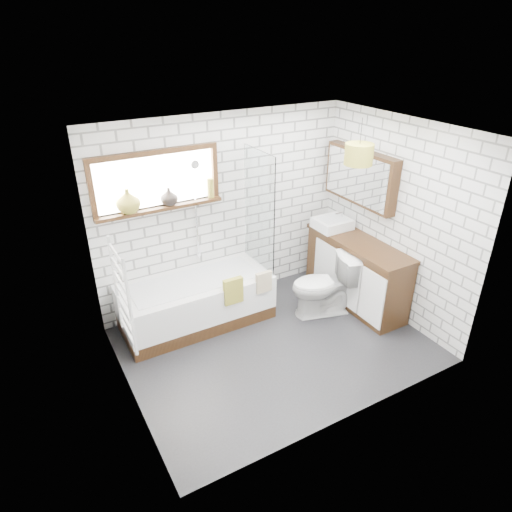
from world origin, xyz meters
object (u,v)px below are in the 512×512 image
bathtub (196,302)px  basin (332,223)px  vanity (356,272)px  toilet (323,286)px  pendant (359,154)px

bathtub → basin: 2.12m
vanity → toilet: size_ratio=1.92×
bathtub → basin: bearing=-2.8°
vanity → pendant: 1.67m
vanity → basin: basin is taller
toilet → pendant: pendant is taller
toilet → basin: bearing=152.7°
vanity → bathtub: bearing=163.8°
basin → vanity: bearing=-83.2°
basin → pendant: pendant is taller
vanity → basin: (-0.06, 0.50, 0.52)m
pendant → vanity: bearing=23.3°
vanity → toilet: vanity is taller
bathtub → pendant: (1.79, -0.72, 1.80)m
bathtub → basin: (2.00, -0.10, 0.68)m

